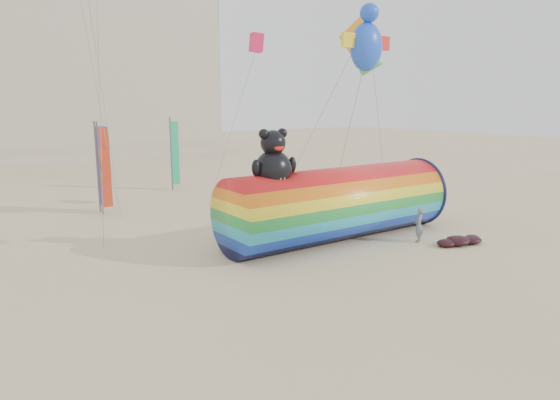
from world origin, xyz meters
TOP-DOWN VIEW (x-y plane):
  - ground at (0.00, 0.00)m, footprint 160.00×160.00m
  - windsock_assembly at (4.35, 2.35)m, footprint 11.45×3.49m
  - kite_handler at (6.96, -0.22)m, footprint 0.69×0.63m
  - fabric_bundle at (8.19, -1.54)m, footprint 2.62×1.35m
  - festival_banners at (-0.75, 15.69)m, footprint 7.02×5.21m

SIDE VIEW (x-z plane):
  - ground at x=0.00m, z-range 0.00..0.00m
  - fabric_bundle at x=8.19m, z-range -0.03..0.37m
  - kite_handler at x=6.96m, z-range 0.00..1.57m
  - windsock_assembly at x=4.35m, z-range -0.89..4.39m
  - festival_banners at x=-0.75m, z-range 0.04..5.24m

